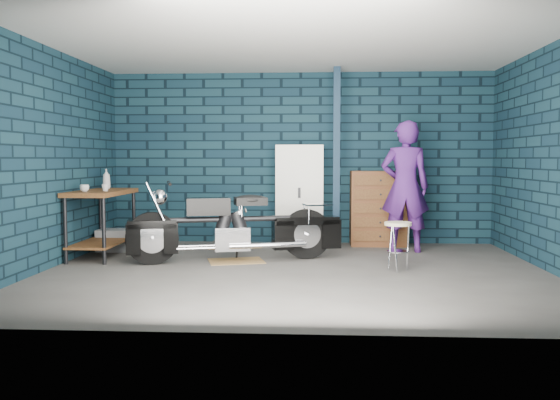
# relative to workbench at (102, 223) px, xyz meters

# --- Properties ---
(ground) EXTENTS (6.00, 6.00, 0.00)m
(ground) POSITION_rel_workbench_xyz_m (2.68, -0.96, -0.46)
(ground) COLOR #52504D
(ground) RESTS_ON ground
(room_walls) EXTENTS (6.02, 5.01, 2.71)m
(room_walls) POSITION_rel_workbench_xyz_m (2.68, -0.41, 1.45)
(room_walls) COLOR #0F2533
(room_walls) RESTS_ON ground
(support_post) EXTENTS (0.10, 0.10, 2.70)m
(support_post) POSITION_rel_workbench_xyz_m (3.23, 0.99, 0.90)
(support_post) COLOR #12263B
(support_post) RESTS_ON ground
(workbench) EXTENTS (0.60, 1.40, 0.91)m
(workbench) POSITION_rel_workbench_xyz_m (0.00, 0.00, 0.00)
(workbench) COLOR brown
(workbench) RESTS_ON ground
(drip_mat) EXTENTS (0.82, 0.70, 0.01)m
(drip_mat) POSITION_rel_workbench_xyz_m (1.89, -0.28, -0.45)
(drip_mat) COLOR olive
(drip_mat) RESTS_ON ground
(motorcycle) EXTENTS (2.47, 1.27, 1.05)m
(motorcycle) POSITION_rel_workbench_xyz_m (1.89, -0.28, 0.07)
(motorcycle) COLOR black
(motorcycle) RESTS_ON ground
(person) EXTENTS (0.72, 0.50, 1.88)m
(person) POSITION_rel_workbench_xyz_m (4.20, 0.69, 0.49)
(person) COLOR #4E1E74
(person) RESTS_ON ground
(storage_bin) EXTENTS (0.50, 0.36, 0.31)m
(storage_bin) POSITION_rel_workbench_xyz_m (0.02, 0.50, -0.30)
(storage_bin) COLOR gray
(storage_bin) RESTS_ON ground
(locker) EXTENTS (0.72, 0.52, 1.55)m
(locker) POSITION_rel_workbench_xyz_m (2.67, 1.27, 0.32)
(locker) COLOR silver
(locker) RESTS_ON ground
(tool_chest) EXTENTS (0.86, 0.48, 1.15)m
(tool_chest) POSITION_rel_workbench_xyz_m (3.89, 1.27, 0.12)
(tool_chest) COLOR brown
(tool_chest) RESTS_ON ground
(shop_stool) EXTENTS (0.36, 0.36, 0.59)m
(shop_stool) POSITION_rel_workbench_xyz_m (3.90, -0.83, -0.16)
(shop_stool) COLOR beige
(shop_stool) RESTS_ON ground
(cup_a) EXTENTS (0.15, 0.15, 0.09)m
(cup_a) POSITION_rel_workbench_xyz_m (-0.10, -0.35, 0.50)
(cup_a) COLOR beige
(cup_a) RESTS_ON workbench
(cup_b) EXTENTS (0.11, 0.11, 0.09)m
(cup_b) POSITION_rel_workbench_xyz_m (0.12, -0.18, 0.50)
(cup_b) COLOR beige
(cup_b) RESTS_ON workbench
(bottle) EXTENTS (0.12, 0.12, 0.29)m
(bottle) POSITION_rel_workbench_xyz_m (-0.09, 0.45, 0.60)
(bottle) COLOR gray
(bottle) RESTS_ON workbench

